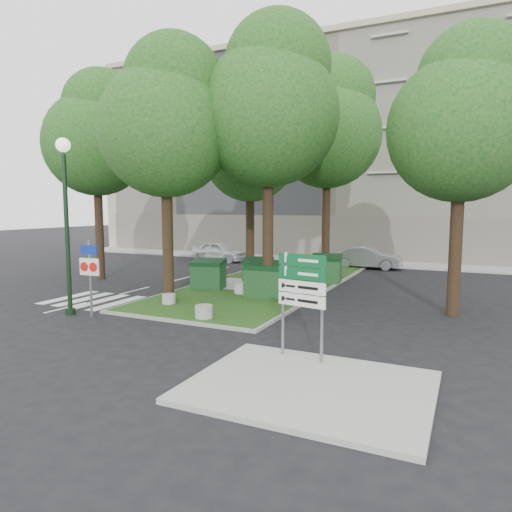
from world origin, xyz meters
The scene contains 26 objects.
ground centered at (0.00, 0.00, 0.00)m, with size 120.00×120.00×0.00m, color black.
median_island centered at (0.50, 8.00, 0.06)m, with size 6.00×16.00×0.12m, color #214212.
median_kerb centered at (0.50, 8.00, 0.05)m, with size 6.30×16.30×0.10m, color gray.
sidewalk_corner centered at (6.50, -3.50, 0.06)m, with size 5.00×4.00×0.12m, color #999993.
building_sidewalk centered at (0.00, 18.50, 0.06)m, with size 42.00×3.00×0.12m, color #999993.
zebra_crossing centered at (-3.75, 1.50, 0.01)m, with size 5.00×3.00×0.01m, color silver.
apartment_building centered at (0.00, 26.00, 8.00)m, with size 41.00×12.00×16.00m, color tan.
tree_median_near_left centered at (-1.41, 2.56, 7.32)m, with size 5.20×5.20×10.53m.
tree_median_near_right centered at (2.09, 4.56, 7.99)m, with size 5.60×5.60×11.46m.
tree_median_mid centered at (-0.91, 9.06, 6.98)m, with size 4.80×4.80×9.99m.
tree_median_far centered at (2.29, 12.06, 8.32)m, with size 5.80×5.80×11.93m.
tree_street_left centered at (-8.41, 6.06, 7.65)m, with size 5.40×5.40×11.00m.
tree_street_right centered at (9.09, 5.06, 6.98)m, with size 5.00×5.00×10.06m.
dumpster_a centered at (-1.38, 5.38, 0.78)m, with size 1.64×1.29×1.38m.
dumpster_b centered at (0.22, 7.34, 0.75)m, with size 1.57×1.24×1.31m.
dumpster_c centered at (1.82, 4.66, 0.85)m, with size 1.70×1.25×1.51m.
dumpster_d centered at (3.00, 9.47, 0.79)m, with size 1.64×1.26×1.40m.
bollard_left centered at (-1.06, 1.89, 0.31)m, with size 0.52×0.52×0.37m, color #9A9B96.
bollard_right centered at (1.40, 0.50, 0.33)m, with size 0.60×0.60×0.43m, color gray.
bollard_mid centered at (0.54, 5.00, 0.35)m, with size 0.64×0.64×0.46m, color #AEADA8.
litter_bin centered at (2.11, 12.02, 0.44)m, with size 0.36×0.36×0.63m, color yellow.
street_lamp centered at (-3.50, -0.70, 3.93)m, with size 0.50×0.50×6.25m.
traffic_sign_pole centered at (-2.50, -0.67, 1.74)m, with size 0.81×0.10×2.71m.
directional_sign centered at (5.78, -2.00, 1.86)m, with size 1.29×0.29×2.61m.
car_white centered at (-6.66, 15.63, 0.70)m, with size 1.66×4.13×1.41m, color white.
car_silver centered at (3.68, 16.17, 0.69)m, with size 1.46×4.17×1.38m, color gray.
Camera 1 is at (9.45, -12.44, 3.88)m, focal length 32.00 mm.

